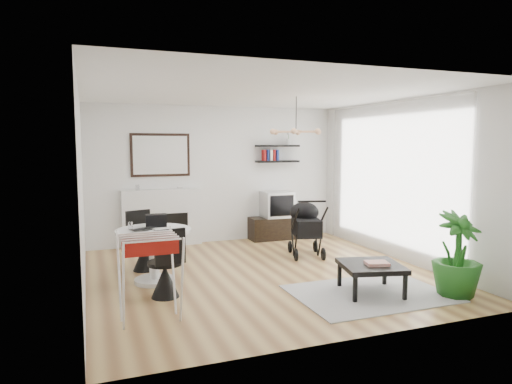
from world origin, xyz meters
name	(u,v)px	position (x,y,z in m)	size (l,w,h in m)	color
floor	(261,274)	(0.00, 0.00, 0.00)	(5.00, 5.00, 0.00)	olive
ceiling	(262,93)	(0.00, 0.00, 2.70)	(5.00, 5.00, 0.00)	white
wall_back	(216,175)	(0.00, 2.50, 1.35)	(5.00, 5.00, 0.00)	white
wall_left	(82,191)	(-2.50, 0.00, 1.35)	(5.00, 5.00, 0.00)	white
wall_right	(401,180)	(2.50, 0.00, 1.35)	(5.00, 5.00, 0.00)	white
sheer_curtain	(388,180)	(2.40, 0.20, 1.35)	(0.04, 3.60, 2.60)	white
fireplace	(162,211)	(-1.10, 2.42, 0.69)	(1.50, 0.17, 2.16)	white
shelf_lower	(277,161)	(1.27, 2.37, 1.60)	(0.90, 0.25, 0.04)	black
shelf_upper	(277,146)	(1.27, 2.37, 1.92)	(0.90, 0.25, 0.04)	black
pendant_lamp	(296,132)	(0.70, 0.30, 2.15)	(0.90, 0.90, 0.10)	#E0A575
tv_console	(279,228)	(1.27, 2.27, 0.23)	(1.23, 0.43, 0.46)	black
crt_tv	(277,204)	(1.22, 2.27, 0.72)	(0.60, 0.53, 0.53)	#B9B9BB
dining_table	(154,247)	(-1.58, 0.12, 0.51)	(1.05, 1.05, 0.77)	white
laptop	(144,230)	(-1.71, 0.04, 0.78)	(0.36, 0.23, 0.03)	black
black_bag	(156,220)	(-1.51, 0.33, 0.85)	(0.30, 0.18, 0.18)	black
newspaper	(168,230)	(-1.40, 0.00, 0.77)	(0.31, 0.26, 0.01)	white
drinking_glass	(130,226)	(-1.88, 0.25, 0.82)	(0.06, 0.06, 0.10)	white
chair_far	(144,252)	(-1.64, 0.84, 0.29)	(0.48, 0.49, 0.92)	black
chair_near	(166,275)	(-1.53, -0.57, 0.29)	(0.46, 0.47, 0.92)	black
drying_rack	(150,276)	(-1.82, -1.31, 0.51)	(0.66, 0.62, 0.98)	white
stroller	(306,230)	(1.15, 0.82, 0.45)	(0.72, 0.93, 1.05)	black
rug	(370,293)	(0.99, -1.37, 0.01)	(1.98, 1.43, 0.01)	#959595
coffee_table	(371,267)	(1.01, -1.36, 0.36)	(0.91, 0.91, 0.39)	black
magazines	(377,263)	(1.05, -1.43, 0.42)	(0.28, 0.22, 0.04)	#D44835
potted_plant	(457,254)	(1.99, -1.82, 0.55)	(0.61, 0.61, 1.10)	#20611B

